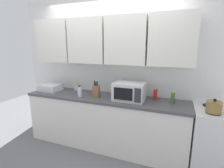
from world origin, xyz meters
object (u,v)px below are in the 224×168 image
at_px(knife_block, 96,91).
at_px(bottle_green_oil, 173,98).
at_px(bottle_white_jar, 76,86).
at_px(kettle, 214,107).
at_px(bottle_clear_tall, 80,91).
at_px(microwave, 129,91).
at_px(dish_rack, 50,88).
at_px(stove_range, 221,142).
at_px(bottle_red_sauce, 155,94).

distance_m(knife_block, bottle_green_oil, 1.21).
relative_size(knife_block, bottle_white_jar, 1.69).
height_order(kettle, bottle_green_oil, kettle).
distance_m(kettle, bottle_clear_tall, 1.98).
relative_size(bottle_white_jar, bottle_clear_tall, 0.86).
distance_m(microwave, knife_block, 0.56).
bearing_deg(dish_rack, knife_block, -4.03).
xyz_separation_m(stove_range, bottle_white_jar, (-2.45, 0.22, 0.53)).
bearing_deg(bottle_white_jar, stove_range, -5.24).
height_order(bottle_white_jar, bottle_clear_tall, bottle_clear_tall).
xyz_separation_m(bottle_white_jar, bottle_red_sauce, (1.51, -0.05, 0.01)).
bearing_deg(bottle_red_sauce, stove_range, -10.36).
bearing_deg(bottle_green_oil, bottle_clear_tall, -172.13).
xyz_separation_m(bottle_clear_tall, bottle_red_sauce, (1.21, 0.30, -0.00)).
height_order(kettle, bottle_white_jar, kettle).
bearing_deg(microwave, knife_block, -174.35).
relative_size(stove_range, dish_rack, 2.40).
bearing_deg(microwave, dish_rack, 179.40).
bearing_deg(bottle_clear_tall, bottle_red_sauce, 13.92).
height_order(kettle, knife_block, knife_block).
relative_size(bottle_red_sauce, bottle_green_oil, 1.05).
distance_m(dish_rack, bottle_white_jar, 0.49).
relative_size(stove_range, bottle_red_sauce, 4.80).
relative_size(kettle, bottle_green_oil, 1.02).
height_order(dish_rack, bottle_red_sauce, bottle_red_sauce).
relative_size(stove_range, kettle, 4.96).
bearing_deg(bottle_clear_tall, stove_range, 3.43).
relative_size(dish_rack, bottle_green_oil, 2.10).
distance_m(stove_range, bottle_red_sauce, 1.10).
height_order(kettle, bottle_clear_tall, bottle_clear_tall).
relative_size(microwave, bottle_red_sauce, 2.53).
height_order(knife_block, bottle_red_sauce, knife_block).
distance_m(bottle_white_jar, bottle_clear_tall, 0.47).
relative_size(bottle_white_jar, bottle_green_oil, 0.93).
distance_m(stove_range, knife_block, 1.96).
distance_m(stove_range, bottle_white_jar, 2.52).
bearing_deg(bottle_clear_tall, kettle, -0.32).
bearing_deg(knife_block, dish_rack, 175.97).
height_order(bottle_clear_tall, bottle_red_sauce, bottle_clear_tall).
bearing_deg(dish_rack, bottle_green_oil, 1.43).
height_order(bottle_white_jar, bottle_red_sauce, bottle_red_sauce).
xyz_separation_m(kettle, dish_rack, (-2.72, 0.16, -0.03)).
relative_size(kettle, bottle_white_jar, 1.10).
bearing_deg(dish_rack, kettle, -3.36).
bearing_deg(bottle_clear_tall, bottle_white_jar, 130.54).
bearing_deg(dish_rack, bottle_red_sauce, 4.43).
xyz_separation_m(knife_block, bottle_red_sauce, (0.94, 0.22, -0.01)).
distance_m(dish_rack, bottle_red_sauce, 1.96).
relative_size(kettle, microwave, 0.38).
distance_m(kettle, bottle_white_jar, 2.31).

